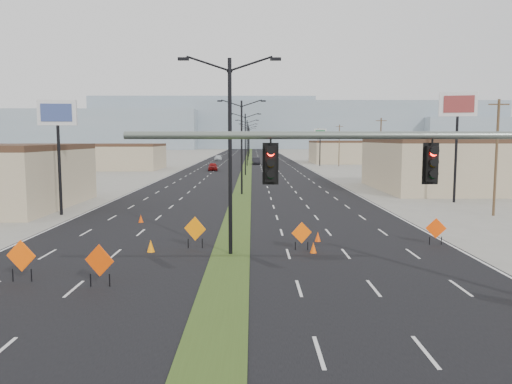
{
  "coord_description": "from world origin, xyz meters",
  "views": [
    {
      "loc": [
        1.13,
        -13.43,
        6.0
      ],
      "look_at": [
        1.33,
        12.65,
        3.2
      ],
      "focal_mm": 35.0,
      "sensor_mm": 36.0,
      "label": 1
    }
  ],
  "objects_px": {
    "cone_1": "(313,248)",
    "pole_sign_east_far": "(320,136)",
    "streetlight_4": "(248,141)",
    "pole_sign_west": "(58,122)",
    "streetlight_2": "(245,142)",
    "construction_sign_2": "(195,230)",
    "construction_sign_1": "(21,257)",
    "construction_sign_3": "(302,234)",
    "car_mid": "(256,161)",
    "cone_2": "(318,237)",
    "streetlight_1": "(242,144)",
    "signal_mast": "(490,178)",
    "cone_3": "(141,219)",
    "pole_sign_east_near": "(458,112)",
    "streetlight_5": "(249,140)",
    "streetlight_3": "(247,141)",
    "car_left": "(213,167)",
    "construction_sign_0": "(99,262)",
    "car_far": "(218,158)",
    "streetlight_0": "(230,150)",
    "construction_sign_5": "(436,229)",
    "streetlight_6": "(249,140)",
    "cone_0": "(151,246)"
  },
  "relations": [
    {
      "from": "cone_1",
      "to": "pole_sign_east_far",
      "type": "distance_m",
      "value": 84.61
    },
    {
      "from": "streetlight_4",
      "to": "pole_sign_west",
      "type": "height_order",
      "value": "streetlight_4"
    },
    {
      "from": "streetlight_2",
      "to": "construction_sign_2",
      "type": "height_order",
      "value": "streetlight_2"
    },
    {
      "from": "construction_sign_1",
      "to": "construction_sign_3",
      "type": "height_order",
      "value": "construction_sign_1"
    },
    {
      "from": "car_mid",
      "to": "pole_sign_west",
      "type": "relative_size",
      "value": 0.53
    },
    {
      "from": "cone_2",
      "to": "pole_sign_west",
      "type": "distance_m",
      "value": 22.79
    },
    {
      "from": "streetlight_4",
      "to": "streetlight_2",
      "type": "bearing_deg",
      "value": -90.0
    },
    {
      "from": "streetlight_1",
      "to": "construction_sign_2",
      "type": "xyz_separation_m",
      "value": [
        -2.0,
        -26.56,
        -4.38
      ]
    },
    {
      "from": "signal_mast",
      "to": "construction_sign_2",
      "type": "distance_m",
      "value": 16.01
    },
    {
      "from": "cone_1",
      "to": "cone_3",
      "type": "xyz_separation_m",
      "value": [
        -11.19,
        9.64,
        -0.0
      ]
    },
    {
      "from": "construction_sign_3",
      "to": "pole_sign_east_near",
      "type": "distance_m",
      "value": 27.12
    },
    {
      "from": "streetlight_5",
      "to": "construction_sign_3",
      "type": "relative_size",
      "value": 6.5
    },
    {
      "from": "signal_mast",
      "to": "streetlight_3",
      "type": "bearing_deg",
      "value": 95.2
    },
    {
      "from": "signal_mast",
      "to": "cone_3",
      "type": "xyz_separation_m",
      "value": [
        -15.41,
        19.89,
        -4.5
      ]
    },
    {
      "from": "signal_mast",
      "to": "cone_2",
      "type": "height_order",
      "value": "signal_mast"
    },
    {
      "from": "car_left",
      "to": "cone_3",
      "type": "distance_m",
      "value": 58.28
    },
    {
      "from": "car_left",
      "to": "construction_sign_0",
      "type": "bearing_deg",
      "value": -93.19
    },
    {
      "from": "streetlight_3",
      "to": "cone_1",
      "type": "distance_m",
      "value": 84.03
    },
    {
      "from": "streetlight_4",
      "to": "car_far",
      "type": "xyz_separation_m",
      "value": [
        -8.27,
        0.42,
        -4.72
      ]
    },
    {
      "from": "streetlight_0",
      "to": "pole_sign_west",
      "type": "height_order",
      "value": "streetlight_0"
    },
    {
      "from": "pole_sign_west",
      "to": "pole_sign_east_far",
      "type": "height_order",
      "value": "pole_sign_west"
    },
    {
      "from": "pole_sign_west",
      "to": "cone_3",
      "type": "bearing_deg",
      "value": -34.06
    },
    {
      "from": "car_left",
      "to": "construction_sign_5",
      "type": "height_order",
      "value": "construction_sign_5"
    },
    {
      "from": "pole_sign_east_far",
      "to": "pole_sign_west",
      "type": "bearing_deg",
      "value": -92.16
    },
    {
      "from": "streetlight_1",
      "to": "car_mid",
      "type": "height_order",
      "value": "streetlight_1"
    },
    {
      "from": "car_far",
      "to": "cone_3",
      "type": "relative_size",
      "value": 8.29
    },
    {
      "from": "streetlight_4",
      "to": "cone_1",
      "type": "xyz_separation_m",
      "value": [
        4.34,
        -111.76,
        -5.13
      ]
    },
    {
      "from": "streetlight_1",
      "to": "cone_1",
      "type": "relative_size",
      "value": 17.08
    },
    {
      "from": "construction_sign_2",
      "to": "pole_sign_east_near",
      "type": "relative_size",
      "value": 0.17
    },
    {
      "from": "construction_sign_2",
      "to": "streetlight_6",
      "type": "bearing_deg",
      "value": 111.46
    },
    {
      "from": "streetlight_4",
      "to": "construction_sign_0",
      "type": "bearing_deg",
      "value": -92.46
    },
    {
      "from": "streetlight_2",
      "to": "cone_0",
      "type": "relative_size",
      "value": 14.69
    },
    {
      "from": "streetlight_5",
      "to": "construction_sign_5",
      "type": "height_order",
      "value": "streetlight_5"
    },
    {
      "from": "streetlight_3",
      "to": "construction_sign_0",
      "type": "height_order",
      "value": "streetlight_3"
    },
    {
      "from": "construction_sign_3",
      "to": "cone_1",
      "type": "xyz_separation_m",
      "value": [
        0.55,
        -0.71,
        -0.61
      ]
    },
    {
      "from": "streetlight_2",
      "to": "streetlight_3",
      "type": "height_order",
      "value": "same"
    },
    {
      "from": "streetlight_5",
      "to": "pole_sign_east_far",
      "type": "relative_size",
      "value": 1.23
    },
    {
      "from": "streetlight_1",
      "to": "cone_3",
      "type": "relative_size",
      "value": 17.18
    },
    {
      "from": "construction_sign_5",
      "to": "cone_1",
      "type": "bearing_deg",
      "value": -158.38
    },
    {
      "from": "car_left",
      "to": "car_mid",
      "type": "distance_m",
      "value": 24.25
    },
    {
      "from": "cone_1",
      "to": "streetlight_5",
      "type": "bearing_deg",
      "value": 91.78
    },
    {
      "from": "streetlight_0",
      "to": "car_left",
      "type": "height_order",
      "value": "streetlight_0"
    },
    {
      "from": "streetlight_0",
      "to": "pole_sign_east_far",
      "type": "bearing_deg",
      "value": 79.22
    },
    {
      "from": "cone_1",
      "to": "pole_sign_east_near",
      "type": "relative_size",
      "value": 0.06
    },
    {
      "from": "construction_sign_1",
      "to": "streetlight_3",
      "type": "bearing_deg",
      "value": 94.43
    },
    {
      "from": "streetlight_4",
      "to": "cone_0",
      "type": "bearing_deg",
      "value": -92.18
    },
    {
      "from": "cone_3",
      "to": "streetlight_1",
      "type": "bearing_deg",
      "value": 69.27
    },
    {
      "from": "car_far",
      "to": "pole_sign_east_near",
      "type": "xyz_separation_m",
      "value": [
        28.48,
        -91.25,
        7.74
      ]
    },
    {
      "from": "streetlight_1",
      "to": "construction_sign_1",
      "type": "relative_size",
      "value": 5.59
    },
    {
      "from": "streetlight_0",
      "to": "cone_3",
      "type": "bearing_deg",
      "value": 124.73
    }
  ]
}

